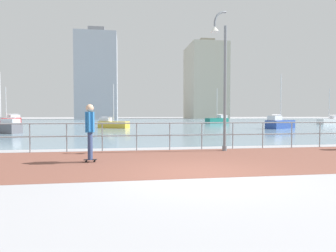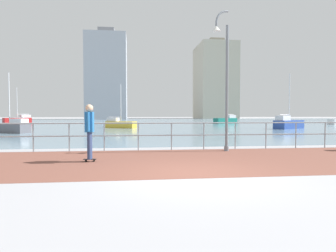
{
  "view_description": "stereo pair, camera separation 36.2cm",
  "coord_description": "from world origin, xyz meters",
  "px_view_note": "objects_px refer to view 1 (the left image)",
  "views": [
    {
      "loc": [
        -1.94,
        -7.12,
        1.51
      ],
      "look_at": [
        -0.39,
        3.03,
        1.1
      ],
      "focal_mm": 31.2,
      "sensor_mm": 36.0,
      "label": 1
    },
    {
      "loc": [
        -1.59,
        -7.17,
        1.51
      ],
      "look_at": [
        -0.39,
        3.03,
        1.1
      ],
      "focal_mm": 31.2,
      "sensor_mm": 36.0,
      "label": 2
    }
  ],
  "objects_px": {
    "sailboat_ivory": "(7,120)",
    "sailboat_red": "(2,127)",
    "sailboat_gray": "(280,123)",
    "sailboat_white": "(330,121)",
    "sailboat_blue": "(113,124)",
    "skateboarder": "(90,127)",
    "sailboat_yellow": "(218,120)",
    "lamppost": "(222,74)"
  },
  "relations": [
    {
      "from": "sailboat_gray",
      "to": "sailboat_red",
      "type": "relative_size",
      "value": 1.18
    },
    {
      "from": "skateboarder",
      "to": "sailboat_blue",
      "type": "xyz_separation_m",
      "value": [
        -0.12,
        23.07,
        -0.65
      ]
    },
    {
      "from": "sailboat_red",
      "to": "lamppost",
      "type": "bearing_deg",
      "value": -44.76
    },
    {
      "from": "sailboat_gray",
      "to": "lamppost",
      "type": "bearing_deg",
      "value": -125.77
    },
    {
      "from": "lamppost",
      "to": "sailboat_gray",
      "type": "bearing_deg",
      "value": 54.23
    },
    {
      "from": "sailboat_blue",
      "to": "sailboat_red",
      "type": "xyz_separation_m",
      "value": [
        -8.44,
        -7.48,
        0.01
      ]
    },
    {
      "from": "sailboat_white",
      "to": "sailboat_yellow",
      "type": "bearing_deg",
      "value": 156.54
    },
    {
      "from": "sailboat_ivory",
      "to": "sailboat_blue",
      "type": "bearing_deg",
      "value": -47.39
    },
    {
      "from": "lamppost",
      "to": "sailboat_ivory",
      "type": "relative_size",
      "value": 0.95
    },
    {
      "from": "sailboat_gray",
      "to": "sailboat_yellow",
      "type": "bearing_deg",
      "value": 93.3
    },
    {
      "from": "sailboat_gray",
      "to": "sailboat_red",
      "type": "height_order",
      "value": "sailboat_gray"
    },
    {
      "from": "lamppost",
      "to": "skateboarder",
      "type": "distance_m",
      "value": 5.84
    },
    {
      "from": "lamppost",
      "to": "sailboat_red",
      "type": "bearing_deg",
      "value": 135.24
    },
    {
      "from": "lamppost",
      "to": "skateboarder",
      "type": "xyz_separation_m",
      "value": [
        -5.05,
        -2.1,
        -2.06
      ]
    },
    {
      "from": "sailboat_white",
      "to": "sailboat_blue",
      "type": "relative_size",
      "value": 1.12
    },
    {
      "from": "sailboat_ivory",
      "to": "sailboat_red",
      "type": "bearing_deg",
      "value": -70.62
    },
    {
      "from": "sailboat_yellow",
      "to": "sailboat_blue",
      "type": "distance_m",
      "value": 21.59
    },
    {
      "from": "sailboat_yellow",
      "to": "sailboat_blue",
      "type": "xyz_separation_m",
      "value": [
        -16.57,
        -13.84,
        -0.09
      ]
    },
    {
      "from": "sailboat_red",
      "to": "sailboat_gray",
      "type": "bearing_deg",
      "value": 8.18
    },
    {
      "from": "sailboat_yellow",
      "to": "sailboat_ivory",
      "type": "bearing_deg",
      "value": 170.72
    },
    {
      "from": "sailboat_white",
      "to": "sailboat_red",
      "type": "bearing_deg",
      "value": -160.01
    },
    {
      "from": "sailboat_blue",
      "to": "sailboat_white",
      "type": "bearing_deg",
      "value": 12.72
    },
    {
      "from": "sailboat_gray",
      "to": "sailboat_ivory",
      "type": "height_order",
      "value": "sailboat_ivory"
    },
    {
      "from": "skateboarder",
      "to": "sailboat_white",
      "type": "relative_size",
      "value": 0.34
    },
    {
      "from": "lamppost",
      "to": "sailboat_gray",
      "type": "relative_size",
      "value": 0.99
    },
    {
      "from": "sailboat_gray",
      "to": "sailboat_ivory",
      "type": "relative_size",
      "value": 0.96
    },
    {
      "from": "sailboat_white",
      "to": "sailboat_yellow",
      "type": "relative_size",
      "value": 0.93
    },
    {
      "from": "sailboat_gray",
      "to": "sailboat_blue",
      "type": "distance_m",
      "value": 17.97
    },
    {
      "from": "sailboat_red",
      "to": "sailboat_white",
      "type": "bearing_deg",
      "value": 19.99
    },
    {
      "from": "sailboat_ivory",
      "to": "sailboat_yellow",
      "type": "height_order",
      "value": "sailboat_ivory"
    },
    {
      "from": "sailboat_gray",
      "to": "sailboat_blue",
      "type": "xyz_separation_m",
      "value": [
        -17.58,
        3.73,
        -0.09
      ]
    },
    {
      "from": "sailboat_gray",
      "to": "skateboarder",
      "type": "bearing_deg",
      "value": -132.09
    },
    {
      "from": "skateboarder",
      "to": "sailboat_ivory",
      "type": "bearing_deg",
      "value": 112.97
    },
    {
      "from": "sailboat_gray",
      "to": "sailboat_yellow",
      "type": "xyz_separation_m",
      "value": [
        -1.01,
        17.58,
        0.0
      ]
    },
    {
      "from": "sailboat_blue",
      "to": "skateboarder",
      "type": "bearing_deg",
      "value": -89.7
    },
    {
      "from": "skateboarder",
      "to": "sailboat_blue",
      "type": "bearing_deg",
      "value": 90.3
    },
    {
      "from": "sailboat_blue",
      "to": "sailboat_yellow",
      "type": "bearing_deg",
      "value": 39.89
    },
    {
      "from": "sailboat_ivory",
      "to": "sailboat_blue",
      "type": "height_order",
      "value": "sailboat_ivory"
    },
    {
      "from": "skateboarder",
      "to": "sailboat_gray",
      "type": "bearing_deg",
      "value": 47.91
    },
    {
      "from": "lamppost",
      "to": "skateboarder",
      "type": "height_order",
      "value": "lamppost"
    },
    {
      "from": "sailboat_ivory",
      "to": "sailboat_yellow",
      "type": "xyz_separation_m",
      "value": [
        34.49,
        -5.64,
        -0.02
      ]
    },
    {
      "from": "lamppost",
      "to": "sailboat_yellow",
      "type": "xyz_separation_m",
      "value": [
        11.4,
        34.81,
        -2.61
      ]
    }
  ]
}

